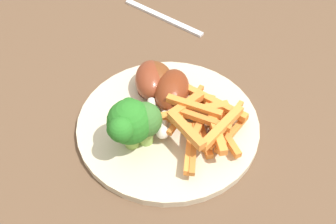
# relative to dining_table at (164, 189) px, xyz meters

# --- Properties ---
(dining_table) EXTENTS (1.07, 0.74, 0.74)m
(dining_table) POSITION_rel_dining_table_xyz_m (0.00, 0.00, 0.00)
(dining_table) COLOR brown
(dining_table) RESTS_ON ground_plane
(dinner_plate) EXTENTS (0.27, 0.27, 0.01)m
(dinner_plate) POSITION_rel_dining_table_xyz_m (0.04, -0.01, 0.12)
(dinner_plate) COLOR beige
(dinner_plate) RESTS_ON dining_table
(broccoli_floret_front) EXTENTS (0.05, 0.05, 0.07)m
(broccoli_floret_front) POSITION_rel_dining_table_xyz_m (0.00, 0.02, 0.17)
(broccoli_floret_front) COLOR #8AB351
(broccoli_floret_front) RESTS_ON dinner_plate
(broccoli_floret_middle) EXTENTS (0.08, 0.06, 0.08)m
(broccoli_floret_middle) POSITION_rel_dining_table_xyz_m (-0.01, 0.04, 0.18)
(broccoli_floret_middle) COLOR #8EB44D
(broccoli_floret_middle) RESTS_ON dinner_plate
(carrot_fries_pile) EXTENTS (0.15, 0.13, 0.05)m
(carrot_fries_pile) POSITION_rel_dining_table_xyz_m (0.02, -0.06, 0.15)
(carrot_fries_pile) COLOR orange
(carrot_fries_pile) RESTS_ON dinner_plate
(chicken_drumstick_near) EXTENTS (0.13, 0.06, 0.05)m
(chicken_drumstick_near) POSITION_rel_dining_table_xyz_m (0.08, -0.01, 0.15)
(chicken_drumstick_near) COLOR #4F1B0C
(chicken_drumstick_near) RESTS_ON dinner_plate
(chicken_drumstick_far) EXTENTS (0.13, 0.08, 0.04)m
(chicken_drumstick_far) POSITION_rel_dining_table_xyz_m (0.10, 0.01, 0.15)
(chicken_drumstick_far) COLOR #4D200E
(chicken_drumstick_far) RESTS_ON dinner_plate
(chicken_drumstick_extra) EXTENTS (0.13, 0.06, 0.04)m
(chicken_drumstick_extra) POSITION_rel_dining_table_xyz_m (0.10, 0.02, 0.15)
(chicken_drumstick_extra) COLOR #561E11
(chicken_drumstick_extra) RESTS_ON dinner_plate
(fork) EXTENTS (0.12, 0.16, 0.00)m
(fork) POSITION_rel_dining_table_xyz_m (0.32, 0.02, 0.12)
(fork) COLOR silver
(fork) RESTS_ON dining_table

